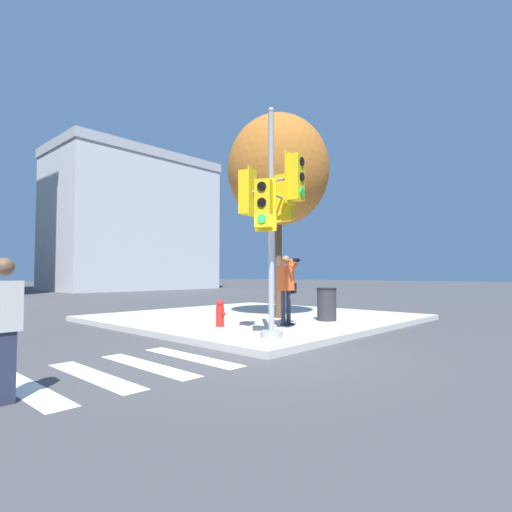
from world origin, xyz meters
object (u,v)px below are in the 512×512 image
object	(u,v)px
person_photographer	(287,284)
street_tree	(278,171)
pedestrian_distant	(3,326)
fire_hydrant	(220,313)
trash_bin	(327,304)
traffic_signal_pole	(273,205)

from	to	relation	value
person_photographer	street_tree	world-z (taller)	street_tree
pedestrian_distant	fire_hydrant	bearing A→B (deg)	23.37
person_photographer	street_tree	bearing A→B (deg)	46.59
person_photographer	trash_bin	bearing A→B (deg)	-6.95
trash_bin	street_tree	bearing A→B (deg)	104.11
fire_hydrant	trash_bin	bearing A→B (deg)	-22.79
traffic_signal_pole	pedestrian_distant	xyz separation A→B (m)	(-4.74, -0.24, -1.94)
person_photographer	pedestrian_distant	distance (m)	6.54
pedestrian_distant	fire_hydrant	distance (m)	5.59
traffic_signal_pole	person_photographer	distance (m)	2.52
traffic_signal_pole	street_tree	distance (m)	3.94
person_photographer	trash_bin	world-z (taller)	person_photographer
person_photographer	traffic_signal_pole	bearing A→B (deg)	-149.68
trash_bin	person_photographer	bearing A→B (deg)	173.05
street_tree	person_photographer	bearing A→B (deg)	-133.41
pedestrian_distant	fire_hydrant	world-z (taller)	pedestrian_distant
street_tree	trash_bin	bearing A→B (deg)	-75.89
traffic_signal_pole	trash_bin	world-z (taller)	traffic_signal_pole
fire_hydrant	trash_bin	distance (m)	3.04
traffic_signal_pole	fire_hydrant	size ratio (longest dim) A/B	7.22
pedestrian_distant	traffic_signal_pole	bearing A→B (deg)	2.85
traffic_signal_pole	trash_bin	size ratio (longest dim) A/B	5.29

